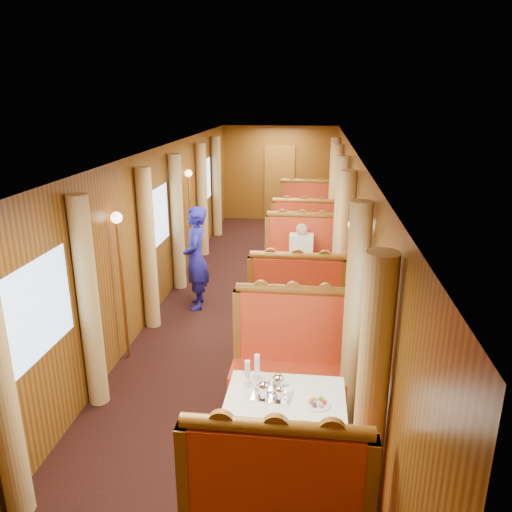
% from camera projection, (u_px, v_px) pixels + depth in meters
% --- Properties ---
extents(floor, '(3.00, 12.00, 0.01)m').
position_uv_depth(floor, '(252.00, 308.00, 8.03)').
color(floor, black).
rests_on(floor, ground).
extents(ceiling, '(3.00, 12.00, 0.01)m').
position_uv_depth(ceiling, '(251.00, 151.00, 7.25)').
color(ceiling, silver).
rests_on(ceiling, wall_left).
extents(wall_far, '(3.00, 0.01, 2.50)m').
position_uv_depth(wall_far, '(280.00, 174.00, 13.30)').
color(wall_far, brown).
rests_on(wall_far, floor).
extents(wall_left, '(0.01, 12.00, 2.50)m').
position_uv_depth(wall_left, '(156.00, 230.00, 7.81)').
color(wall_left, brown).
rests_on(wall_left, floor).
extents(wall_right, '(0.01, 12.00, 2.50)m').
position_uv_depth(wall_right, '(350.00, 236.00, 7.47)').
color(wall_right, brown).
rests_on(wall_right, floor).
extents(doorway_far, '(0.80, 0.04, 2.00)m').
position_uv_depth(doorway_far, '(279.00, 183.00, 13.35)').
color(doorway_far, '#8D5C20').
rests_on(doorway_far, floor).
extents(table_near, '(1.05, 0.72, 0.75)m').
position_uv_depth(table_near, '(285.00, 431.00, 4.52)').
color(table_near, white).
rests_on(table_near, floor).
extents(banquette_near_aft, '(1.30, 0.55, 1.34)m').
position_uv_depth(banquette_near_aft, '(291.00, 368.00, 5.47)').
color(banquette_near_aft, '#AC1813').
rests_on(banquette_near_aft, floor).
extents(table_mid, '(1.05, 0.72, 0.75)m').
position_uv_depth(table_mid, '(299.00, 288.00, 7.83)').
color(table_mid, white).
rests_on(table_mid, floor).
extents(banquette_mid_fwd, '(1.30, 0.55, 1.34)m').
position_uv_depth(banquette_mid_fwd, '(296.00, 312.00, 6.85)').
color(banquette_mid_fwd, '#AC1813').
rests_on(banquette_mid_fwd, floor).
extents(banquette_mid_aft, '(1.30, 0.55, 1.34)m').
position_uv_depth(banquette_mid_aft, '(301.00, 265.00, 8.77)').
color(banquette_mid_aft, '#AC1813').
rests_on(banquette_mid_aft, floor).
extents(table_far, '(1.05, 0.72, 0.75)m').
position_uv_depth(table_far, '(304.00, 231.00, 11.13)').
color(table_far, white).
rests_on(table_far, floor).
extents(banquette_far_fwd, '(1.30, 0.55, 1.34)m').
position_uv_depth(banquette_far_fwd, '(303.00, 241.00, 10.16)').
color(banquette_far_fwd, '#AC1813').
rests_on(banquette_far_fwd, floor).
extents(banquette_far_aft, '(1.30, 0.55, 1.34)m').
position_uv_depth(banquette_far_aft, '(306.00, 218.00, 12.07)').
color(banquette_far_aft, '#AC1813').
rests_on(banquette_far_aft, floor).
extents(tea_tray, '(0.37, 0.30, 0.01)m').
position_uv_depth(tea_tray, '(272.00, 395.00, 4.40)').
color(tea_tray, silver).
rests_on(tea_tray, table_near).
extents(teapot_left, '(0.19, 0.16, 0.13)m').
position_uv_depth(teapot_left, '(263.00, 392.00, 4.34)').
color(teapot_left, silver).
rests_on(teapot_left, tea_tray).
extents(teapot_right, '(0.15, 0.12, 0.11)m').
position_uv_depth(teapot_right, '(279.00, 395.00, 4.31)').
color(teapot_right, silver).
rests_on(teapot_right, tea_tray).
extents(teapot_back, '(0.20, 0.17, 0.14)m').
position_uv_depth(teapot_back, '(278.00, 386.00, 4.42)').
color(teapot_back, silver).
rests_on(teapot_back, tea_tray).
extents(fruit_plate, '(0.22, 0.22, 0.05)m').
position_uv_depth(fruit_plate, '(318.00, 403.00, 4.26)').
color(fruit_plate, white).
rests_on(fruit_plate, table_near).
extents(cup_inboard, '(0.08, 0.08, 0.26)m').
position_uv_depth(cup_inboard, '(247.00, 377.00, 4.50)').
color(cup_inboard, white).
rests_on(cup_inboard, table_near).
extents(cup_outboard, '(0.08, 0.08, 0.26)m').
position_uv_depth(cup_outboard, '(257.00, 370.00, 4.61)').
color(cup_outboard, white).
rests_on(cup_outboard, table_near).
extents(rose_vase_mid, '(0.06, 0.06, 0.36)m').
position_uv_depth(rose_vase_mid, '(302.00, 256.00, 7.63)').
color(rose_vase_mid, silver).
rests_on(rose_vase_mid, table_mid).
extents(rose_vase_far, '(0.06, 0.06, 0.36)m').
position_uv_depth(rose_vase_far, '(304.00, 206.00, 10.99)').
color(rose_vase_far, silver).
rests_on(rose_vase_far, table_far).
extents(window_left_near, '(0.01, 1.20, 0.90)m').
position_uv_depth(window_left_near, '(36.00, 311.00, 4.44)').
color(window_left_near, '#8FADD5').
rests_on(window_left_near, wall_left).
extents(curtain_left_near_a, '(0.22, 0.22, 2.35)m').
position_uv_depth(curtain_left_near_a, '(0.00, 387.00, 3.78)').
color(curtain_left_near_a, tan).
rests_on(curtain_left_near_a, floor).
extents(curtain_left_near_b, '(0.22, 0.22, 2.35)m').
position_uv_depth(curtain_left_near_b, '(89.00, 304.00, 5.25)').
color(curtain_left_near_b, tan).
rests_on(curtain_left_near_b, floor).
extents(window_right_near, '(0.01, 1.20, 0.90)m').
position_uv_depth(window_right_near, '(376.00, 328.00, 4.11)').
color(window_right_near, '#8FADD5').
rests_on(window_right_near, wall_right).
extents(curtain_right_near_a, '(0.22, 0.22, 2.35)m').
position_uv_depth(curtain_right_near_a, '(370.00, 413.00, 3.47)').
color(curtain_right_near_a, tan).
rests_on(curtain_right_near_a, floor).
extents(curtain_right_near_b, '(0.22, 0.22, 2.35)m').
position_uv_depth(curtain_right_near_b, '(355.00, 318.00, 4.94)').
color(curtain_right_near_b, tan).
rests_on(curtain_right_near_b, floor).
extents(window_left_mid, '(0.01, 1.20, 0.90)m').
position_uv_depth(window_left_mid, '(157.00, 218.00, 7.74)').
color(window_left_mid, '#8FADD5').
rests_on(window_left_mid, wall_left).
extents(curtain_left_mid_a, '(0.22, 0.22, 2.35)m').
position_uv_depth(curtain_left_mid_a, '(148.00, 250.00, 7.08)').
color(curtain_left_mid_a, tan).
rests_on(curtain_left_mid_a, floor).
extents(curtain_left_mid_b, '(0.22, 0.22, 2.35)m').
position_uv_depth(curtain_left_mid_b, '(177.00, 223.00, 8.55)').
color(curtain_left_mid_b, tan).
rests_on(curtain_left_mid_b, floor).
extents(window_right_mid, '(0.01, 1.20, 0.90)m').
position_uv_depth(window_right_mid, '(350.00, 223.00, 7.41)').
color(window_right_mid, '#8FADD5').
rests_on(window_right_mid, wall_right).
extents(curtain_right_mid_a, '(0.22, 0.22, 2.35)m').
position_uv_depth(curtain_right_mid_a, '(345.00, 257.00, 6.77)').
color(curtain_right_mid_a, tan).
rests_on(curtain_right_mid_a, floor).
extents(curtain_right_mid_b, '(0.22, 0.22, 2.35)m').
position_uv_depth(curtain_right_mid_b, '(340.00, 228.00, 8.25)').
color(curtain_right_mid_b, tan).
rests_on(curtain_right_mid_b, floor).
extents(window_left_far, '(0.01, 1.20, 0.90)m').
position_uv_depth(window_left_far, '(205.00, 181.00, 11.05)').
color(window_left_far, '#8FADD5').
rests_on(window_left_far, wall_left).
extents(curtain_left_far_a, '(0.22, 0.22, 2.35)m').
position_uv_depth(curtain_left_far_a, '(202.00, 200.00, 10.38)').
color(curtain_left_far_a, tan).
rests_on(curtain_left_far_a, floor).
extents(curtain_left_far_b, '(0.22, 0.22, 2.35)m').
position_uv_depth(curtain_left_far_b, '(216.00, 187.00, 11.86)').
color(curtain_left_far_b, tan).
rests_on(curtain_left_far_b, floor).
extents(window_right_far, '(0.01, 1.20, 0.90)m').
position_uv_depth(window_right_far, '(340.00, 183.00, 10.72)').
color(window_right_far, '#8FADD5').
rests_on(window_right_far, wall_right).
extents(curtain_right_far_a, '(0.22, 0.22, 2.35)m').
position_uv_depth(curtain_right_far_a, '(336.00, 203.00, 10.08)').
color(curtain_right_far_a, tan).
rests_on(curtain_right_far_a, floor).
extents(curtain_right_far_b, '(0.22, 0.22, 2.35)m').
position_uv_depth(curtain_right_far_b, '(334.00, 189.00, 11.55)').
color(curtain_right_far_b, tan).
rests_on(curtain_right_far_b, floor).
extents(sconce_left_fore, '(0.14, 0.14, 1.95)m').
position_uv_depth(sconce_left_fore, '(120.00, 257.00, 6.10)').
color(sconce_left_fore, '#BF8C3F').
rests_on(sconce_left_fore, floor).
extents(sconce_right_fore, '(0.14, 0.14, 1.95)m').
position_uv_depth(sconce_right_fore, '(352.00, 266.00, 5.79)').
color(sconce_right_fore, '#BF8C3F').
rests_on(sconce_right_fore, floor).
extents(sconce_left_aft, '(0.14, 0.14, 1.95)m').
position_uv_depth(sconce_left_aft, '(189.00, 200.00, 9.41)').
color(sconce_left_aft, '#BF8C3F').
rests_on(sconce_left_aft, floor).
extents(sconce_right_aft, '(0.14, 0.14, 1.95)m').
position_uv_depth(sconce_right_aft, '(339.00, 203.00, 9.09)').
color(sconce_right_aft, '#BF8C3F').
rests_on(sconce_right_aft, floor).
extents(steward, '(0.50, 0.66, 1.65)m').
position_uv_depth(steward, '(196.00, 258.00, 7.84)').
color(steward, navy).
rests_on(steward, floor).
extents(passenger, '(0.40, 0.44, 0.76)m').
position_uv_depth(passenger, '(301.00, 251.00, 8.48)').
color(passenger, beige).
rests_on(passenger, banquette_mid_aft).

